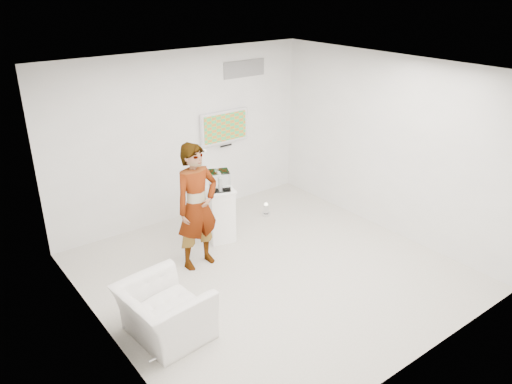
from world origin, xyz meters
The scene contains 10 objects.
room centered at (0.00, 0.00, 1.50)m, with size 5.01×5.01×3.00m.
tv centered at (0.85, 2.45, 1.55)m, with size 1.00×0.08×0.60m, color silver.
logo_decal centered at (1.35, 2.49, 2.55)m, with size 0.90×0.02×0.30m, color slate.
person centered at (-0.73, 0.84, 0.97)m, with size 0.71×0.47×1.95m, color white.
armchair centered at (-1.95, -0.34, 0.34)m, with size 1.05×0.92×0.68m, color white.
pedestal centered at (-0.03, 1.29, 0.46)m, with size 0.45×0.45×0.92m, color white.
floor_uplight centered at (1.14, 1.55, 0.12)m, with size 0.16×0.16×0.25m, color silver.
vitrine centered at (-0.03, 1.29, 1.07)m, with size 0.31×0.31×0.31m, color white.
console centered at (-0.03, 1.29, 1.03)m, with size 0.05×0.16×0.22m, color white.
wii_remote centered at (-0.49, 1.01, 1.75)m, with size 0.03×0.13×0.03m, color white.
Camera 1 is at (-4.08, -4.99, 4.10)m, focal length 35.00 mm.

